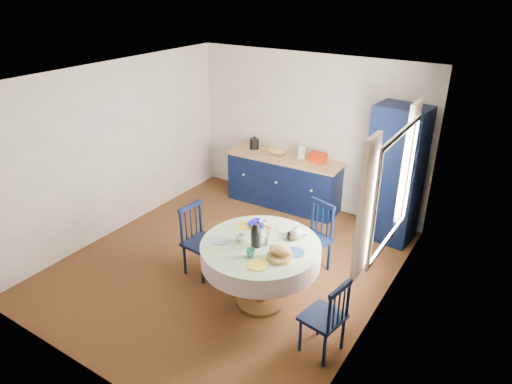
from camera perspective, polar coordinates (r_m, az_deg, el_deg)
floor at (r=6.28m, az=-3.39°, el=-8.90°), size 4.50×4.50×0.00m
ceiling at (r=5.30m, az=-4.10°, el=14.05°), size 4.50×4.50×0.00m
wall_back at (r=7.49m, az=6.55°, el=7.44°), size 4.00×0.02×2.50m
wall_left at (r=6.97m, az=-17.18°, el=5.10°), size 0.02×4.50×2.50m
wall_right at (r=4.88m, az=15.69°, el=-3.59°), size 0.02×4.50×2.50m
window at (r=5.03m, az=16.62°, el=0.70°), size 0.10×1.74×1.45m
kitchen_counter at (r=7.64m, az=3.54°, el=1.52°), size 1.96×0.67×1.11m
pantry_cabinet at (r=6.71m, az=16.96°, el=2.00°), size 0.75×0.57×2.00m
dining_table at (r=5.20m, az=0.67°, el=-7.73°), size 1.36×1.36×1.10m
chair_left at (r=5.91m, az=-7.07°, el=-5.97°), size 0.44×0.46×0.94m
chair_far at (r=5.98m, az=7.26°, el=-5.58°), size 0.52×0.51×0.94m
chair_right at (r=4.77m, az=8.76°, el=-15.19°), size 0.45×0.46×0.89m
mug_a at (r=5.16m, az=-1.96°, el=-5.78°), size 0.11×0.11×0.09m
mug_b at (r=4.89m, az=-0.68°, el=-7.65°), size 0.10×0.10×0.09m
mug_c at (r=5.20m, az=4.46°, el=-5.56°), size 0.11×0.11×0.09m
mug_d at (r=5.42m, az=0.97°, el=-4.03°), size 0.11×0.11×0.10m
cobalt_bowl at (r=5.45m, az=0.23°, el=-4.10°), size 0.22×0.22×0.05m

